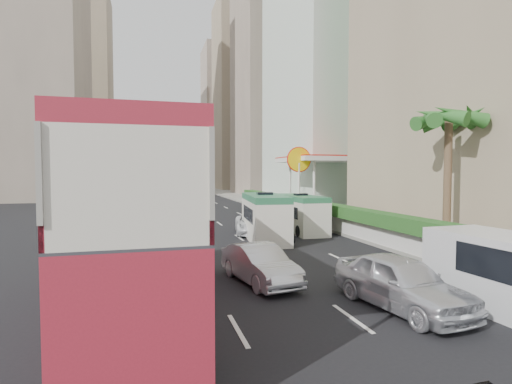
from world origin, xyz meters
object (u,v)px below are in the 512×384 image
object	(u,v)px
palm_tree	(447,186)
minibus_far	(301,214)
car_silver_lane_a	(260,283)
minibus_near	(265,217)
car_silver_lane_b	(401,309)
van_asset	(252,234)
double_decker_bus	(139,224)
panel_van_far	(266,207)
shell_station	(321,186)

from	to	relation	value
palm_tree	minibus_far	bearing A→B (deg)	111.75
car_silver_lane_a	minibus_near	distance (m)	9.42
car_silver_lane_b	van_asset	xyz separation A→B (m)	(-0.55, 15.08, 0.00)
double_decker_bus	palm_tree	distance (m)	14.39
van_asset	palm_tree	bearing A→B (deg)	-42.44
minibus_far	panel_van_far	distance (m)	8.23
van_asset	shell_station	size ratio (longest dim) A/B	0.58
panel_van_far	minibus_near	bearing A→B (deg)	-95.14
minibus_far	shell_station	bearing A→B (deg)	58.80
minibus_far	double_decker_bus	bearing A→B (deg)	-127.42
minibus_near	panel_van_far	bearing A→B (deg)	79.44
car_silver_lane_b	panel_van_far	distance (m)	23.33
car_silver_lane_a	palm_tree	distance (m)	10.45
car_silver_lane_b	palm_tree	xyz separation A→B (m)	(6.44, 5.67, 3.38)
palm_tree	car_silver_lane_b	bearing A→B (deg)	-138.64
car_silver_lane_b	panel_van_far	bearing A→B (deg)	74.89
minibus_near	minibus_far	xyz separation A→B (m)	(3.19, 2.30, -0.11)
minibus_near	minibus_far	bearing A→B (deg)	42.25
car_silver_lane_a	minibus_near	world-z (taller)	minibus_near
minibus_near	palm_tree	xyz separation A→B (m)	(6.88, -6.95, 2.04)
double_decker_bus	van_asset	bearing A→B (deg)	63.08
car_silver_lane_a	shell_station	xyz separation A→B (m)	(11.89, 20.94, 2.75)
minibus_near	minibus_far	size ratio (longest dim) A/B	1.09
panel_van_far	shell_station	distance (m)	6.31
minibus_far	palm_tree	world-z (taller)	palm_tree
car_silver_lane_b	palm_tree	distance (m)	9.22
minibus_near	minibus_far	distance (m)	3.93
minibus_far	shell_station	xyz separation A→B (m)	(5.89, 9.75, 1.52)
van_asset	palm_tree	size ratio (longest dim) A/B	0.73
shell_station	car_silver_lane_b	bearing A→B (deg)	-109.30
car_silver_lane_b	minibus_far	xyz separation A→B (m)	(2.75, 14.92, 1.23)
van_asset	shell_station	world-z (taller)	shell_station
minibus_far	panel_van_far	xyz separation A→B (m)	(0.03, 8.23, -0.25)
double_decker_bus	palm_tree	size ratio (longest dim) A/B	1.72
car_silver_lane_b	minibus_far	distance (m)	15.22
double_decker_bus	van_asset	xyz separation A→B (m)	(6.81, 13.42, -2.53)
car_silver_lane_a	minibus_near	xyz separation A→B (m)	(2.82, 8.89, 1.34)
double_decker_bus	car_silver_lane_b	bearing A→B (deg)	-12.77
double_decker_bus	minibus_near	xyz separation A→B (m)	(6.92, 10.95, -1.19)
car_silver_lane_b	minibus_near	bearing A→B (deg)	83.74
car_silver_lane_a	van_asset	bearing A→B (deg)	66.19
double_decker_bus	panel_van_far	xyz separation A→B (m)	(10.14, 21.47, -1.55)
double_decker_bus	panel_van_far	distance (m)	23.80
minibus_far	minibus_near	bearing A→B (deg)	-144.28
minibus_near	panel_van_far	xyz separation A→B (m)	(3.22, 10.52, -0.36)
car_silver_lane_b	van_asset	bearing A→B (deg)	83.82
minibus_near	shell_station	world-z (taller)	shell_station
car_silver_lane_a	palm_tree	size ratio (longest dim) A/B	0.65
panel_van_far	van_asset	bearing A→B (deg)	-100.57
palm_tree	panel_van_far	bearing A→B (deg)	101.82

